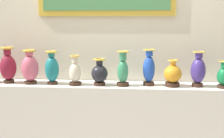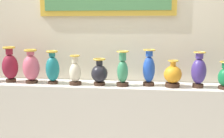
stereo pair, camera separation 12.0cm
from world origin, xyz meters
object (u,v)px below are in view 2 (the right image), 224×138
object	(u,v)px
vase_teal	(53,68)
vase_ivory	(75,72)
vase_burgundy	(10,66)
vase_indigo	(199,71)
vase_onyx	(99,73)
vase_rose	(31,67)
vase_sapphire	(149,69)
vase_jade	(123,70)
vase_amber	(173,75)

from	to	relation	value
vase_teal	vase_ivory	bearing A→B (deg)	-4.62
vase_burgundy	vase_teal	world-z (taller)	vase_burgundy
vase_ivory	vase_indigo	xyz separation A→B (m)	(1.33, 0.03, 0.04)
vase_burgundy	vase_onyx	bearing A→B (deg)	-1.98
vase_rose	vase_sapphire	bearing A→B (deg)	0.84
vase_sapphire	vase_burgundy	bearing A→B (deg)	-179.89
vase_onyx	vase_jade	xyz separation A→B (m)	(0.26, -0.01, 0.04)
vase_jade	vase_indigo	world-z (taller)	vase_jade
vase_burgundy	vase_jade	world-z (taller)	vase_burgundy
vase_onyx	vase_indigo	distance (m)	1.06
vase_rose	vase_onyx	world-z (taller)	vase_rose
vase_burgundy	vase_jade	bearing A→B (deg)	-1.90
vase_teal	vase_jade	size ratio (longest dim) A/B	0.98
vase_ivory	vase_onyx	size ratio (longest dim) A/B	1.11
vase_teal	vase_onyx	xyz separation A→B (m)	(0.54, -0.01, -0.04)
vase_onyx	vase_amber	world-z (taller)	vase_onyx
vase_teal	vase_ivory	world-z (taller)	vase_teal
vase_rose	vase_onyx	bearing A→B (deg)	-1.45
vase_ivory	vase_indigo	bearing A→B (deg)	1.09
vase_onyx	vase_amber	distance (m)	0.79
vase_rose	vase_ivory	bearing A→B (deg)	-3.21
vase_sapphire	vase_amber	bearing A→B (deg)	-7.19
vase_ivory	vase_onyx	xyz separation A→B (m)	(0.27, 0.01, -0.01)
vase_burgundy	vase_amber	world-z (taller)	vase_burgundy
vase_teal	vase_amber	size ratio (longest dim) A/B	1.30
vase_jade	vase_amber	xyz separation A→B (m)	(0.54, 0.01, -0.04)
vase_jade	vase_indigo	xyz separation A→B (m)	(0.81, 0.02, 0.01)
vase_teal	vase_amber	bearing A→B (deg)	-0.20
vase_onyx	vase_jade	bearing A→B (deg)	-1.57
vase_jade	vase_burgundy	bearing A→B (deg)	178.10
vase_rose	vase_jade	xyz separation A→B (m)	(1.05, -0.03, -0.01)
vase_burgundy	vase_ivory	world-z (taller)	vase_burgundy
vase_teal	vase_sapphire	world-z (taller)	vase_sapphire
vase_onyx	vase_sapphire	bearing A→B (deg)	4.20
vase_ivory	vase_jade	world-z (taller)	vase_jade
vase_burgundy	vase_ivory	size ratio (longest dim) A/B	1.25
vase_sapphire	vase_amber	size ratio (longest dim) A/B	1.38
vase_rose	vase_onyx	size ratio (longest dim) A/B	1.30
vase_rose	vase_ivory	distance (m)	0.52
vase_rose	vase_teal	world-z (taller)	vase_rose
vase_sapphire	vase_indigo	size ratio (longest dim) A/B	1.05
vase_jade	vase_sapphire	world-z (taller)	vase_sapphire
vase_ivory	vase_jade	distance (m)	0.53
vase_burgundy	vase_indigo	world-z (taller)	vase_burgundy
vase_ivory	vase_jade	xyz separation A→B (m)	(0.53, 0.00, 0.03)
vase_teal	vase_indigo	world-z (taller)	vase_indigo
vase_onyx	vase_indigo	world-z (taller)	vase_indigo
vase_teal	vase_sapphire	xyz separation A→B (m)	(1.08, 0.03, 0.01)
vase_ivory	vase_sapphire	size ratio (longest dim) A/B	0.83
vase_burgundy	vase_teal	size ratio (longest dim) A/B	1.10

